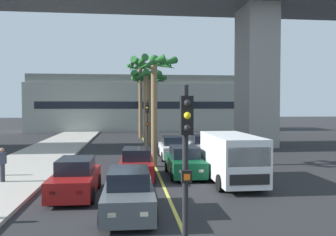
% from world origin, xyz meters
% --- Properties ---
extents(lane_stripe_center, '(0.14, 56.00, 0.01)m').
position_xyz_m(lane_stripe_center, '(0.00, 24.00, 0.00)').
color(lane_stripe_center, '#DBCC4C').
rests_on(lane_stripe_center, ground).
extents(pier_building_backdrop, '(31.82, 8.04, 8.10)m').
position_xyz_m(pier_building_backdrop, '(0.00, 53.08, 3.99)').
color(pier_building_backdrop, '#ADB2A8').
rests_on(pier_building_backdrop, ground).
extents(car_queue_front, '(1.85, 4.11, 1.56)m').
position_xyz_m(car_queue_front, '(1.37, 18.21, 0.72)').
color(car_queue_front, '#0C4728').
rests_on(car_queue_front, ground).
extents(car_queue_second, '(1.89, 4.13, 1.56)m').
position_xyz_m(car_queue_second, '(-3.84, 14.54, 0.72)').
color(car_queue_second, maroon).
rests_on(car_queue_second, ground).
extents(car_queue_third, '(1.95, 4.16, 1.56)m').
position_xyz_m(car_queue_third, '(-1.21, 17.75, 0.72)').
color(car_queue_third, maroon).
rests_on(car_queue_third, ground).
extents(car_queue_fourth, '(1.89, 4.13, 1.56)m').
position_xyz_m(car_queue_fourth, '(3.82, 25.17, 0.72)').
color(car_queue_fourth, '#B7BABF').
rests_on(car_queue_fourth, ground).
extents(car_queue_fifth, '(1.87, 4.12, 1.56)m').
position_xyz_m(car_queue_fifth, '(-1.63, 11.76, 0.72)').
color(car_queue_fifth, '#4C5156').
rests_on(car_queue_fifth, ground).
extents(car_queue_sixth, '(1.85, 4.11, 1.56)m').
position_xyz_m(car_queue_sixth, '(1.49, 24.39, 0.72)').
color(car_queue_sixth, white).
rests_on(car_queue_sixth, ground).
extents(delivery_van, '(2.17, 5.26, 2.36)m').
position_xyz_m(delivery_van, '(3.33, 16.07, 1.29)').
color(delivery_van, white).
rests_on(delivery_van, ground).
extents(traffic_light_median_near, '(0.24, 0.37, 4.20)m').
position_xyz_m(traffic_light_median_near, '(-0.50, 6.38, 2.71)').
color(traffic_light_median_near, black).
rests_on(traffic_light_median_near, ground).
extents(traffic_light_median_far, '(0.24, 0.37, 4.20)m').
position_xyz_m(traffic_light_median_far, '(-0.26, 25.53, 2.71)').
color(traffic_light_median_far, black).
rests_on(traffic_light_median_far, ground).
extents(palm_tree_near_median, '(3.68, 3.71, 6.88)m').
position_xyz_m(palm_tree_near_median, '(0.41, 34.93, 5.55)').
color(palm_tree_near_median, brown).
rests_on(palm_tree_near_median, ground).
extents(palm_tree_mid_median, '(2.98, 2.99, 6.88)m').
position_xyz_m(palm_tree_mid_median, '(-0.05, 21.23, 5.54)').
color(palm_tree_mid_median, brown).
rests_on(palm_tree_mid_median, ground).
extents(palm_tree_far_median, '(3.16, 3.28, 8.68)m').
position_xyz_m(palm_tree_far_median, '(-0.24, 40.33, 6.65)').
color(palm_tree_far_median, brown).
rests_on(palm_tree_far_median, ground).
extents(palm_tree_farthest_median, '(2.69, 2.74, 6.80)m').
position_xyz_m(palm_tree_farthest_median, '(-0.15, 28.97, 5.26)').
color(palm_tree_farthest_median, brown).
rests_on(palm_tree_farthest_median, ground).
extents(pedestrian_far_along, '(0.34, 0.22, 1.62)m').
position_xyz_m(pedestrian_far_along, '(-7.61, 17.03, 1.00)').
color(pedestrian_far_along, '#2D2D38').
rests_on(pedestrian_far_along, sidewalk_left).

